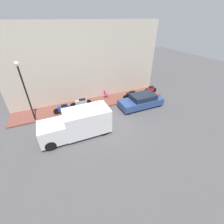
{
  "coord_description": "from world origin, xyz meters",
  "views": [
    {
      "loc": [
        -9.27,
        3.84,
        7.79
      ],
      "look_at": [
        1.05,
        -0.71,
        0.6
      ],
      "focal_mm": 24.0,
      "sensor_mm": 36.0,
      "label": 1
    }
  ],
  "objects_px": {
    "parked_car": "(141,101)",
    "streetlamp": "(23,84)",
    "motorcycle_red": "(150,90)",
    "cafe_chair": "(106,94)",
    "scooter_silver": "(81,103)",
    "motorcycle_blue": "(63,109)",
    "delivery_van": "(77,124)",
    "motorcycle_black": "(131,95)"
  },
  "relations": [
    {
      "from": "motorcycle_red",
      "to": "cafe_chair",
      "type": "xyz_separation_m",
      "value": [
        1.06,
        5.14,
        0.04
      ]
    },
    {
      "from": "motorcycle_blue",
      "to": "streetlamp",
      "type": "xyz_separation_m",
      "value": [
        -0.11,
        2.5,
        2.88
      ]
    },
    {
      "from": "streetlamp",
      "to": "cafe_chair",
      "type": "bearing_deg",
      "value": -78.87
    },
    {
      "from": "motorcycle_black",
      "to": "delivery_van",
      "type": "bearing_deg",
      "value": 117.5
    },
    {
      "from": "parked_car",
      "to": "motorcycle_black",
      "type": "relative_size",
      "value": 2.23
    },
    {
      "from": "parked_car",
      "to": "streetlamp",
      "type": "xyz_separation_m",
      "value": [
        1.64,
        9.91,
        2.8
      ]
    },
    {
      "from": "parked_car",
      "to": "streetlamp",
      "type": "relative_size",
      "value": 0.88
    },
    {
      "from": "scooter_silver",
      "to": "motorcycle_black",
      "type": "distance_m",
      "value": 5.45
    },
    {
      "from": "motorcycle_black",
      "to": "streetlamp",
      "type": "relative_size",
      "value": 0.39
    },
    {
      "from": "motorcycle_black",
      "to": "motorcycle_blue",
      "type": "height_order",
      "value": "motorcycle_black"
    },
    {
      "from": "delivery_van",
      "to": "motorcycle_black",
      "type": "relative_size",
      "value": 2.62
    },
    {
      "from": "delivery_van",
      "to": "scooter_silver",
      "type": "relative_size",
      "value": 2.42
    },
    {
      "from": "motorcycle_red",
      "to": "scooter_silver",
      "type": "xyz_separation_m",
      "value": [
        0.17,
        8.12,
        0.0
      ]
    },
    {
      "from": "parked_car",
      "to": "streetlamp",
      "type": "distance_m",
      "value": 10.43
    },
    {
      "from": "motorcycle_blue",
      "to": "cafe_chair",
      "type": "relative_size",
      "value": 2.1
    },
    {
      "from": "scooter_silver",
      "to": "streetlamp",
      "type": "height_order",
      "value": "streetlamp"
    },
    {
      "from": "delivery_van",
      "to": "streetlamp",
      "type": "bearing_deg",
      "value": 42.12
    },
    {
      "from": "parked_car",
      "to": "motorcycle_blue",
      "type": "height_order",
      "value": "parked_car"
    },
    {
      "from": "scooter_silver",
      "to": "motorcycle_blue",
      "type": "distance_m",
      "value": 1.84
    },
    {
      "from": "cafe_chair",
      "to": "streetlamp",
      "type": "bearing_deg",
      "value": 101.13
    },
    {
      "from": "parked_car",
      "to": "cafe_chair",
      "type": "distance_m",
      "value": 4.05
    },
    {
      "from": "delivery_van",
      "to": "cafe_chair",
      "type": "distance_m",
      "value": 6.41
    },
    {
      "from": "delivery_van",
      "to": "streetlamp",
      "type": "xyz_separation_m",
      "value": [
        3.38,
        3.06,
        2.39
      ]
    },
    {
      "from": "delivery_van",
      "to": "scooter_silver",
      "type": "bearing_deg",
      "value": -17.48
    },
    {
      "from": "delivery_van",
      "to": "cafe_chair",
      "type": "relative_size",
      "value": 6.04
    },
    {
      "from": "delivery_van",
      "to": "scooter_silver",
      "type": "distance_m",
      "value": 4.13
    },
    {
      "from": "scooter_silver",
      "to": "parked_car",
      "type": "bearing_deg",
      "value": -111.16
    },
    {
      "from": "parked_car",
      "to": "motorcycle_red",
      "type": "distance_m",
      "value": 3.21
    },
    {
      "from": "motorcycle_blue",
      "to": "scooter_silver",
      "type": "bearing_deg",
      "value": -76.63
    },
    {
      "from": "motorcycle_red",
      "to": "streetlamp",
      "type": "distance_m",
      "value": 12.74
    },
    {
      "from": "motorcycle_red",
      "to": "motorcycle_blue",
      "type": "height_order",
      "value": "motorcycle_red"
    },
    {
      "from": "cafe_chair",
      "to": "parked_car",
      "type": "bearing_deg",
      "value": -139.33
    },
    {
      "from": "motorcycle_red",
      "to": "streetlamp",
      "type": "xyz_separation_m",
      "value": [
        -0.37,
        12.41,
        2.86
      ]
    },
    {
      "from": "parked_car",
      "to": "delivery_van",
      "type": "bearing_deg",
      "value": 104.28
    },
    {
      "from": "parked_car",
      "to": "scooter_silver",
      "type": "relative_size",
      "value": 2.06
    },
    {
      "from": "scooter_silver",
      "to": "motorcycle_black",
      "type": "relative_size",
      "value": 1.08
    },
    {
      "from": "parked_car",
      "to": "delivery_van",
      "type": "relative_size",
      "value": 0.85
    },
    {
      "from": "motorcycle_red",
      "to": "motorcycle_black",
      "type": "bearing_deg",
      "value": 95.97
    },
    {
      "from": "scooter_silver",
      "to": "motorcycle_red",
      "type": "bearing_deg",
      "value": -91.17
    },
    {
      "from": "streetlamp",
      "to": "delivery_van",
      "type": "bearing_deg",
      "value": -137.88
    },
    {
      "from": "motorcycle_blue",
      "to": "streetlamp",
      "type": "distance_m",
      "value": 3.82
    },
    {
      "from": "scooter_silver",
      "to": "cafe_chair",
      "type": "xyz_separation_m",
      "value": [
        0.9,
        -2.98,
        0.04
      ]
    }
  ]
}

